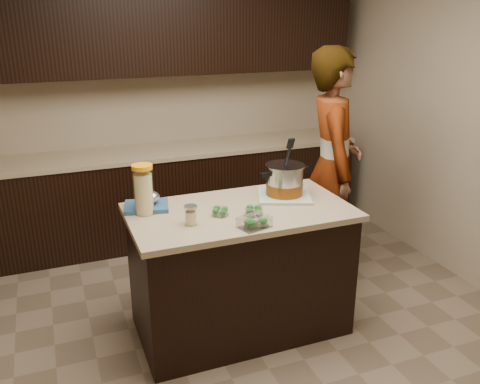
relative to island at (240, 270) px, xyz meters
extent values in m
plane|color=brown|center=(0.00, 0.00, -0.45)|extent=(4.00, 4.00, 0.00)
cube|color=tan|center=(0.00, 2.00, 0.90)|extent=(4.00, 0.04, 2.70)
cube|color=black|center=(0.00, 1.70, -0.02)|extent=(3.60, 0.60, 0.86)
cube|color=tan|center=(0.00, 1.70, 0.43)|extent=(3.60, 0.63, 0.04)
cube|color=black|center=(0.00, 1.82, 1.50)|extent=(3.60, 0.35, 0.75)
cube|color=black|center=(0.00, 0.00, -0.02)|extent=(1.40, 0.75, 0.86)
cube|color=tan|center=(0.00, 0.00, 0.43)|extent=(1.46, 0.81, 0.04)
cube|color=#5C8963|center=(0.38, 0.11, 0.46)|extent=(0.47, 0.47, 0.02)
cylinder|color=#B7B7BC|center=(0.38, 0.11, 0.57)|extent=(0.28, 0.28, 0.20)
cylinder|color=brown|center=(0.38, 0.11, 0.51)|extent=(0.28, 0.28, 0.08)
cylinder|color=#B7B7BC|center=(0.38, 0.11, 0.67)|extent=(0.30, 0.30, 0.01)
cube|color=black|center=(0.22, 0.10, 0.63)|extent=(0.07, 0.04, 0.03)
cube|color=black|center=(0.54, 0.13, 0.63)|extent=(0.07, 0.04, 0.03)
cylinder|color=black|center=(0.38, 0.08, 0.73)|extent=(0.03, 0.11, 0.25)
cylinder|color=#CFBE7E|center=(-0.60, 0.15, 0.58)|extent=(0.13, 0.13, 0.27)
cylinder|color=white|center=(-0.60, 0.15, 0.60)|extent=(0.14, 0.14, 0.30)
cylinder|color=#FF9605|center=(-0.60, 0.15, 0.76)|extent=(0.14, 0.14, 0.02)
cylinder|color=#CFBE7E|center=(-0.37, -0.13, 0.49)|extent=(0.07, 0.07, 0.09)
cylinder|color=white|center=(-0.37, -0.13, 0.50)|extent=(0.08, 0.08, 0.11)
cylinder|color=silver|center=(-0.37, -0.13, 0.57)|extent=(0.08, 0.08, 0.02)
cylinder|color=silver|center=(-0.16, -0.05, 0.47)|extent=(0.12, 0.12, 0.05)
cylinder|color=silver|center=(0.05, -0.12, 0.47)|extent=(0.13, 0.13, 0.05)
cube|color=silver|center=(-0.03, -0.31, 0.48)|extent=(0.21, 0.18, 0.07)
cube|color=navy|center=(-0.57, 0.24, 0.46)|extent=(0.33, 0.28, 0.03)
ellipsoid|color=silver|center=(-0.55, 0.24, 0.52)|extent=(0.15, 0.12, 0.08)
imported|color=gray|center=(0.98, 0.47, 0.49)|extent=(0.68, 0.81, 1.89)
camera|label=1|loc=(-1.13, -2.89, 1.68)|focal=38.00mm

